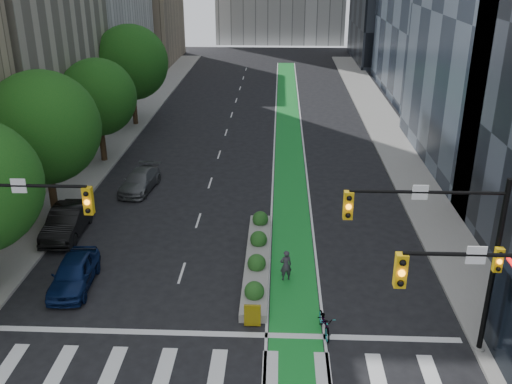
# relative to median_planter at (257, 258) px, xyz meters

# --- Properties ---
(ground) EXTENTS (160.00, 160.00, 0.00)m
(ground) POSITION_rel_median_planter_xyz_m (-1.20, -7.04, -0.37)
(ground) COLOR black
(ground) RESTS_ON ground
(sidewalk_left) EXTENTS (3.60, 90.00, 0.15)m
(sidewalk_left) POSITION_rel_median_planter_xyz_m (-13.00, 17.96, -0.30)
(sidewalk_left) COLOR gray
(sidewalk_left) RESTS_ON ground
(sidewalk_right) EXTENTS (3.60, 90.00, 0.15)m
(sidewalk_right) POSITION_rel_median_planter_xyz_m (10.60, 17.96, -0.30)
(sidewalk_right) COLOR gray
(sidewalk_right) RESTS_ON ground
(bike_lane_paint) EXTENTS (2.20, 70.00, 0.01)m
(bike_lane_paint) POSITION_rel_median_planter_xyz_m (1.80, 22.96, -0.37)
(bike_lane_paint) COLOR #198B2F
(bike_lane_paint) RESTS_ON ground
(tree_mid) EXTENTS (6.40, 6.40, 8.78)m
(tree_mid) POSITION_rel_median_planter_xyz_m (-12.20, 4.96, 5.20)
(tree_mid) COLOR black
(tree_mid) RESTS_ON ground
(tree_midfar) EXTENTS (5.60, 5.60, 7.76)m
(tree_midfar) POSITION_rel_median_planter_xyz_m (-12.20, 14.96, 4.57)
(tree_midfar) COLOR black
(tree_midfar) RESTS_ON ground
(tree_far) EXTENTS (6.60, 6.60, 9.00)m
(tree_far) POSITION_rel_median_planter_xyz_m (-12.20, 24.96, 5.32)
(tree_far) COLOR black
(tree_far) RESTS_ON ground
(signal_right) EXTENTS (5.82, 0.51, 7.20)m
(signal_right) POSITION_rel_median_planter_xyz_m (7.47, -6.57, 4.43)
(signal_right) COLOR black
(signal_right) RESTS_ON ground
(signal_far_right) EXTENTS (4.82, 0.51, 7.20)m
(signal_far_right) POSITION_rel_median_planter_xyz_m (7.78, -11.07, 4.38)
(signal_far_right) COLOR black
(signal_far_right) RESTS_ON ground
(median_planter) EXTENTS (1.20, 10.26, 1.10)m
(median_planter) POSITION_rel_median_planter_xyz_m (0.00, 0.00, 0.00)
(median_planter) COLOR gray
(median_planter) RESTS_ON ground
(bicycle) EXTENTS (0.90, 1.92, 0.97)m
(bicycle) POSITION_rel_median_planter_xyz_m (3.00, -5.53, 0.11)
(bicycle) COLOR gray
(bicycle) RESTS_ON ground
(cyclist) EXTENTS (0.66, 0.52, 1.58)m
(cyclist) POSITION_rel_median_planter_xyz_m (1.41, -1.44, 0.42)
(cyclist) COLOR #342F39
(cyclist) RESTS_ON ground
(parked_car_left_near) EXTENTS (2.00, 4.41, 1.47)m
(parked_car_left_near) POSITION_rel_median_planter_xyz_m (-8.51, -2.47, 0.36)
(parked_car_left_near) COLOR #0B1C46
(parked_car_left_near) RESTS_ON ground
(parked_car_left_mid) EXTENTS (1.81, 4.91, 1.61)m
(parked_car_left_mid) POSITION_rel_median_planter_xyz_m (-10.70, 2.87, 0.43)
(parked_car_left_mid) COLOR black
(parked_car_left_mid) RESTS_ON ground
(parked_car_left_far) EXTENTS (2.33, 4.66, 1.30)m
(parked_car_left_far) POSITION_rel_median_planter_xyz_m (-8.20, 9.54, 0.28)
(parked_car_left_far) COLOR #535557
(parked_car_left_far) RESTS_ON ground
(pedestrian_far) EXTENTS (1.03, 0.53, 1.68)m
(pedestrian_far) POSITION_rel_median_planter_xyz_m (10.97, -2.72, 0.62)
(pedestrian_far) COLOR gray
(pedestrian_far) RESTS_ON sidewalk_right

